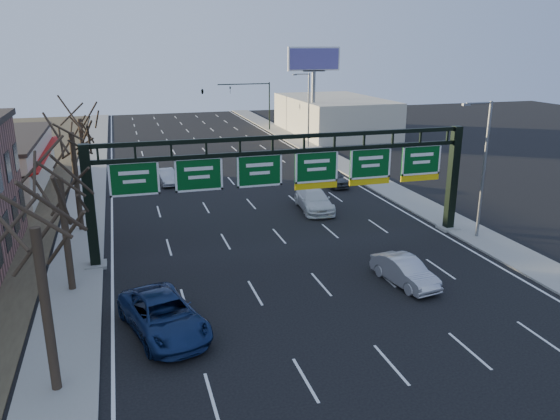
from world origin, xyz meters
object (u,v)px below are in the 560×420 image
object	(u,v)px
sign_gantry	(291,176)
car_silver_sedan	(405,271)
car_white_wagon	(314,200)
car_blue_suv	(164,316)

from	to	relation	value
sign_gantry	car_silver_sedan	xyz separation A→B (m)	(4.17, -7.20, -3.90)
sign_gantry	car_white_wagon	bearing A→B (deg)	59.47
car_blue_suv	car_white_wagon	bearing A→B (deg)	35.92
sign_gantry	car_silver_sedan	bearing A→B (deg)	-59.95
sign_gantry	car_white_wagon	size ratio (longest dim) A/B	4.43
car_blue_suv	car_silver_sedan	world-z (taller)	car_blue_suv
car_white_wagon	sign_gantry	bearing A→B (deg)	-115.07
sign_gantry	car_blue_suv	xyz separation A→B (m)	(-8.71, -8.79, -3.80)
car_silver_sedan	sign_gantry	bearing A→B (deg)	110.93
car_silver_sedan	car_white_wagon	bearing A→B (deg)	80.96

